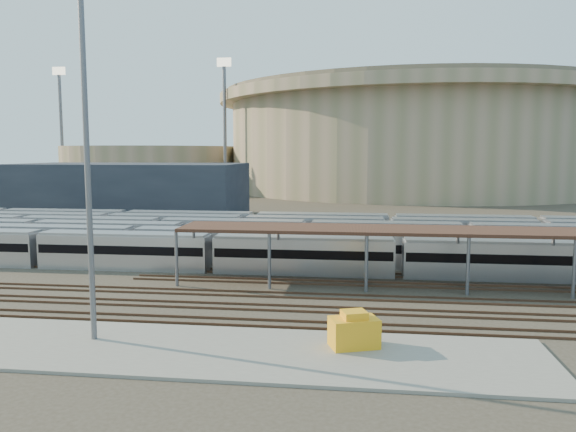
% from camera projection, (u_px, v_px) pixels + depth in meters
% --- Properties ---
extents(ground, '(420.00, 420.00, 0.00)m').
position_uv_depth(ground, '(261.00, 292.00, 49.01)').
color(ground, '#383026').
rests_on(ground, ground).
extents(apron, '(50.00, 9.00, 0.20)m').
position_uv_depth(apron, '(139.00, 347.00, 34.86)').
color(apron, gray).
rests_on(apron, ground).
extents(subway_trains, '(125.35, 23.90, 3.60)m').
position_uv_depth(subway_trains, '(277.00, 239.00, 67.20)').
color(subway_trains, silver).
rests_on(subway_trains, ground).
extents(inspection_shed, '(60.30, 6.00, 5.30)m').
position_uv_depth(inspection_shed, '(513.00, 234.00, 49.56)').
color(inspection_shed, slate).
rests_on(inspection_shed, ground).
extents(empty_tracks, '(170.00, 9.62, 0.18)m').
position_uv_depth(empty_tracks, '(249.00, 307.00, 44.07)').
color(empty_tracks, '#4C3323').
rests_on(empty_tracks, ground).
extents(stadium, '(124.00, 124.00, 32.50)m').
position_uv_depth(stadium, '(413.00, 139.00, 181.85)').
color(stadium, gray).
rests_on(stadium, ground).
extents(secondary_arena, '(56.00, 56.00, 14.00)m').
position_uv_depth(secondary_arena, '(151.00, 168.00, 183.99)').
color(secondary_arena, gray).
rests_on(secondary_arena, ground).
extents(service_building, '(42.00, 20.00, 10.00)m').
position_uv_depth(service_building, '(131.00, 190.00, 107.11)').
color(service_building, '#1E232D').
rests_on(service_building, ground).
extents(floodlight_0, '(4.00, 1.00, 38.40)m').
position_uv_depth(floodlight_0, '(225.00, 122.00, 158.88)').
color(floodlight_0, slate).
rests_on(floodlight_0, ground).
extents(floodlight_1, '(4.00, 1.00, 38.40)m').
position_uv_depth(floodlight_1, '(61.00, 125.00, 175.79)').
color(floodlight_1, slate).
rests_on(floodlight_1, ground).
extents(floodlight_3, '(4.00, 1.00, 38.40)m').
position_uv_depth(floodlight_3, '(311.00, 129.00, 205.57)').
color(floodlight_3, slate).
rests_on(floodlight_3, ground).
extents(yard_light_pole, '(0.81, 0.36, 21.53)m').
position_uv_depth(yard_light_pole, '(88.00, 170.00, 34.97)').
color(yard_light_pole, slate).
rests_on(yard_light_pole, apron).
extents(yellow_equipment, '(3.35, 2.69, 1.82)m').
position_uv_depth(yellow_equipment, '(354.00, 332.00, 34.61)').
color(yellow_equipment, orange).
rests_on(yellow_equipment, apron).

